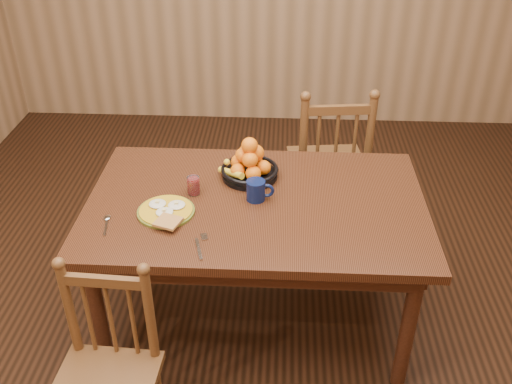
{
  "coord_description": "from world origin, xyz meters",
  "views": [
    {
      "loc": [
        0.12,
        -2.24,
        2.24
      ],
      "look_at": [
        0.0,
        0.0,
        0.8
      ],
      "focal_mm": 40.0,
      "sensor_mm": 36.0,
      "label": 1
    }
  ],
  "objects_px": {
    "chair_far": "(329,165)",
    "dining_table": "(256,216)",
    "breakfast_plate": "(166,211)",
    "coffee_mug": "(257,190)",
    "fruit_bowl": "(249,165)",
    "chair_near": "(106,376)"
  },
  "relations": [
    {
      "from": "chair_near",
      "to": "fruit_bowl",
      "type": "relative_size",
      "value": 3.01
    },
    {
      "from": "chair_far",
      "to": "coffee_mug",
      "type": "xyz_separation_m",
      "value": [
        -0.4,
        -0.79,
        0.31
      ]
    },
    {
      "from": "chair_far",
      "to": "breakfast_plate",
      "type": "height_order",
      "value": "chair_far"
    },
    {
      "from": "chair_far",
      "to": "chair_near",
      "type": "distance_m",
      "value": 1.85
    },
    {
      "from": "chair_near",
      "to": "breakfast_plate",
      "type": "bearing_deg",
      "value": 80.74
    },
    {
      "from": "breakfast_plate",
      "to": "fruit_bowl",
      "type": "height_order",
      "value": "fruit_bowl"
    },
    {
      "from": "chair_far",
      "to": "breakfast_plate",
      "type": "bearing_deg",
      "value": 42.22
    },
    {
      "from": "chair_far",
      "to": "coffee_mug",
      "type": "relative_size",
      "value": 7.63
    },
    {
      "from": "chair_near",
      "to": "coffee_mug",
      "type": "xyz_separation_m",
      "value": [
        0.55,
        0.8,
        0.38
      ]
    },
    {
      "from": "chair_near",
      "to": "coffee_mug",
      "type": "height_order",
      "value": "chair_near"
    },
    {
      "from": "coffee_mug",
      "to": "fruit_bowl",
      "type": "height_order",
      "value": "fruit_bowl"
    },
    {
      "from": "breakfast_plate",
      "to": "coffee_mug",
      "type": "bearing_deg",
      "value": 18.75
    },
    {
      "from": "chair_far",
      "to": "dining_table",
      "type": "bearing_deg",
      "value": 56.62
    },
    {
      "from": "breakfast_plate",
      "to": "coffee_mug",
      "type": "xyz_separation_m",
      "value": [
        0.41,
        0.14,
        0.04
      ]
    },
    {
      "from": "chair_near",
      "to": "breakfast_plate",
      "type": "height_order",
      "value": "chair_near"
    },
    {
      "from": "breakfast_plate",
      "to": "fruit_bowl",
      "type": "distance_m",
      "value": 0.5
    },
    {
      "from": "chair_near",
      "to": "coffee_mug",
      "type": "relative_size",
      "value": 6.55
    },
    {
      "from": "chair_far",
      "to": "fruit_bowl",
      "type": "xyz_separation_m",
      "value": [
        -0.45,
        -0.58,
        0.32
      ]
    },
    {
      "from": "fruit_bowl",
      "to": "chair_far",
      "type": "bearing_deg",
      "value": 52.26
    },
    {
      "from": "dining_table",
      "to": "coffee_mug",
      "type": "height_order",
      "value": "coffee_mug"
    },
    {
      "from": "chair_far",
      "to": "chair_near",
      "type": "bearing_deg",
      "value": 52.4
    },
    {
      "from": "dining_table",
      "to": "chair_far",
      "type": "distance_m",
      "value": 0.91
    }
  ]
}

